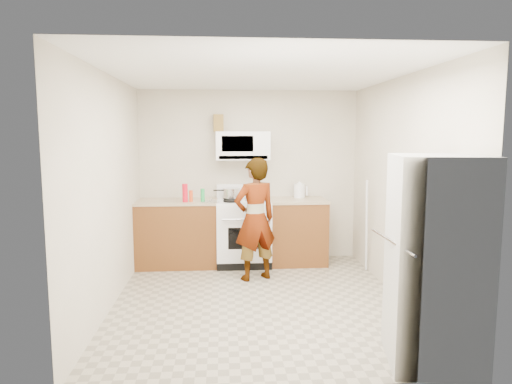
{
  "coord_description": "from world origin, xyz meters",
  "views": [
    {
      "loc": [
        -0.4,
        -4.93,
        1.86
      ],
      "look_at": [
        0.01,
        0.55,
        1.16
      ],
      "focal_mm": 32.0,
      "sensor_mm": 36.0,
      "label": 1
    }
  ],
  "objects": [
    {
      "name": "kettle",
      "position": [
        0.74,
        1.66,
        1.03
      ],
      "size": [
        0.19,
        0.19,
        0.2
      ],
      "primitive_type": "cylinder",
      "rotation": [
        0.0,
        0.0,
        0.18
      ],
      "color": "white",
      "rests_on": "counter_right"
    },
    {
      "name": "counter_left",
      "position": [
        -1.04,
        1.49,
        0.92
      ],
      "size": [
        1.14,
        0.64,
        0.03
      ],
      "primitive_type": "cube",
      "color": "tan",
      "rests_on": "cabinet_left"
    },
    {
      "name": "tray",
      "position": [
        0.06,
        1.39,
        0.96
      ],
      "size": [
        0.29,
        0.23,
        0.05
      ],
      "primitive_type": "cube",
      "rotation": [
        0.0,
        0.0,
        0.3
      ],
      "color": "silver",
      "rests_on": "gas_range"
    },
    {
      "name": "microwave",
      "position": [
        -0.1,
        1.61,
        1.7
      ],
      "size": [
        0.76,
        0.38,
        0.4
      ],
      "primitive_type": "cube",
      "color": "white",
      "rests_on": "back_wall"
    },
    {
      "name": "counter_right",
      "position": [
        0.68,
        1.49,
        0.92
      ],
      "size": [
        0.82,
        0.64,
        0.03
      ],
      "primitive_type": "cube",
      "color": "tan",
      "rests_on": "cabinet_right"
    },
    {
      "name": "cabinet_left",
      "position": [
        -1.04,
        1.49,
        0.45
      ],
      "size": [
        1.12,
        0.62,
        0.9
      ],
      "primitive_type": "cube",
      "color": "brown",
      "rests_on": "floor"
    },
    {
      "name": "person",
      "position": [
        0.02,
        0.77,
        0.79
      ],
      "size": [
        0.67,
        0.57,
        1.57
      ],
      "primitive_type": "imported",
      "rotation": [
        0.0,
        0.0,
        3.54
      ],
      "color": "tan",
      "rests_on": "floor"
    },
    {
      "name": "bottle_hot_sauce",
      "position": [
        -0.83,
        1.36,
        1.01
      ],
      "size": [
        0.05,
        0.05,
        0.16
      ],
      "primitive_type": "cylinder",
      "rotation": [
        0.0,
        0.0,
        -0.05
      ],
      "color": "#D84218",
      "rests_on": "counter_left"
    },
    {
      "name": "bottle_spray",
      "position": [
        -0.91,
        1.33,
        1.06
      ],
      "size": [
        0.1,
        0.1,
        0.25
      ],
      "primitive_type": "cylinder",
      "rotation": [
        0.0,
        0.0,
        -0.37
      ],
      "color": "red",
      "rests_on": "counter_left"
    },
    {
      "name": "bottle_green_cap",
      "position": [
        -0.67,
        1.33,
        1.03
      ],
      "size": [
        0.07,
        0.07,
        0.18
      ],
      "primitive_type": "cylinder",
      "rotation": [
        0.0,
        0.0,
        0.42
      ],
      "color": "green",
      "rests_on": "counter_left"
    },
    {
      "name": "right_wall",
      "position": [
        1.59,
        0.0,
        1.25
      ],
      "size": [
        0.02,
        3.6,
        2.5
      ],
      "primitive_type": "cube",
      "color": "beige",
      "rests_on": "floor"
    },
    {
      "name": "cabinet_right",
      "position": [
        0.68,
        1.49,
        0.45
      ],
      "size": [
        0.8,
        0.62,
        0.9
      ],
      "primitive_type": "cube",
      "color": "brown",
      "rests_on": "floor"
    },
    {
      "name": "gas_range",
      "position": [
        -0.1,
        1.48,
        0.49
      ],
      "size": [
        0.76,
        0.65,
        1.13
      ],
      "color": "white",
      "rests_on": "floor"
    },
    {
      "name": "saucepan",
      "position": [
        -0.26,
        1.58,
        1.02
      ],
      "size": [
        0.26,
        0.26,
        0.13
      ],
      "primitive_type": "cylinder",
      "rotation": [
        0.0,
        0.0,
        -0.08
      ],
      "color": "silver",
      "rests_on": "gas_range"
    },
    {
      "name": "pot_lid",
      "position": [
        -0.56,
        1.3,
        0.94
      ],
      "size": [
        0.24,
        0.24,
        0.01
      ],
      "primitive_type": "cylinder",
      "rotation": [
        0.0,
        0.0,
        -0.0
      ],
      "color": "white",
      "rests_on": "counter_left"
    },
    {
      "name": "back_wall",
      "position": [
        0.0,
        1.79,
        1.25
      ],
      "size": [
        3.2,
        0.02,
        2.5
      ],
      "primitive_type": "cube",
      "color": "beige",
      "rests_on": "floor"
    },
    {
      "name": "jug",
      "position": [
        -0.44,
        1.64,
        2.02
      ],
      "size": [
        0.15,
        0.15,
        0.24
      ],
      "primitive_type": "cube",
      "rotation": [
        0.0,
        0.0,
        0.07
      ],
      "color": "brown",
      "rests_on": "microwave"
    },
    {
      "name": "floor",
      "position": [
        0.0,
        0.0,
        0.0
      ],
      "size": [
        3.6,
        3.6,
        0.0
      ],
      "primitive_type": "plane",
      "color": "gray",
      "rests_on": "ground"
    },
    {
      "name": "broom",
      "position": [
        1.52,
        0.91,
        0.64
      ],
      "size": [
        0.14,
        0.27,
        1.27
      ],
      "primitive_type": "cylinder",
      "rotation": [
        0.14,
        -0.14,
        0.37
      ],
      "color": "silver",
      "rests_on": "floor"
    },
    {
      "name": "fridge",
      "position": [
        1.31,
        -1.49,
        0.85
      ],
      "size": [
        0.82,
        0.82,
        1.7
      ],
      "primitive_type": "cube",
      "rotation": [
        0.0,
        0.0,
        -0.2
      ],
      "color": "silver",
      "rests_on": "floor"
    }
  ]
}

